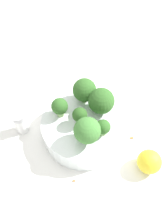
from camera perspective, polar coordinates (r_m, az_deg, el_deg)
ground_plane at (r=0.54m, az=0.00°, el=-5.50°), size 3.00×3.00×0.00m
bowl at (r=0.52m, az=0.00°, el=-4.00°), size 0.20×0.20×0.05m
broccoli_floret_0 at (r=0.51m, az=0.13°, el=5.69°), size 0.06×0.06×0.06m
broccoli_floret_1 at (r=0.46m, az=4.97°, el=-4.03°), size 0.03×0.03×0.04m
broccoli_floret_2 at (r=0.49m, az=-6.41°, el=1.23°), size 0.04×0.04×0.05m
broccoli_floret_3 at (r=0.49m, az=4.52°, el=2.86°), size 0.06×0.06×0.07m
broccoli_floret_4 at (r=0.44m, az=0.84°, el=-4.90°), size 0.06×0.06×0.07m
broccoli_floret_5 at (r=0.47m, az=-1.10°, el=-0.96°), size 0.03×0.03×0.05m
pepper_shaker at (r=0.54m, az=-16.23°, el=-2.71°), size 0.03×0.03×0.06m
lemon_wedge at (r=0.49m, az=16.69°, el=-12.32°), size 0.05×0.05×0.05m
almond_crumb_0 at (r=0.54m, az=12.37°, el=-6.50°), size 0.01×0.01×0.01m
almond_crumb_1 at (r=0.48m, az=-2.65°, el=-17.45°), size 0.01×0.01×0.01m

